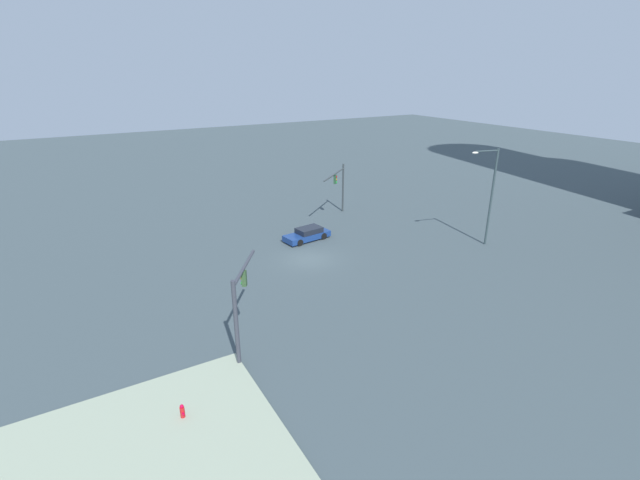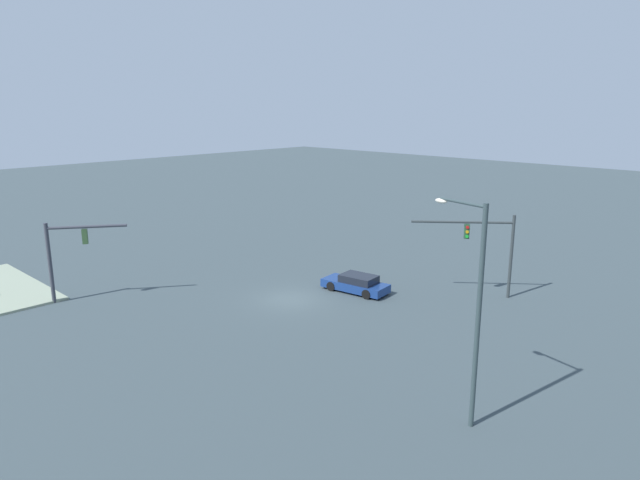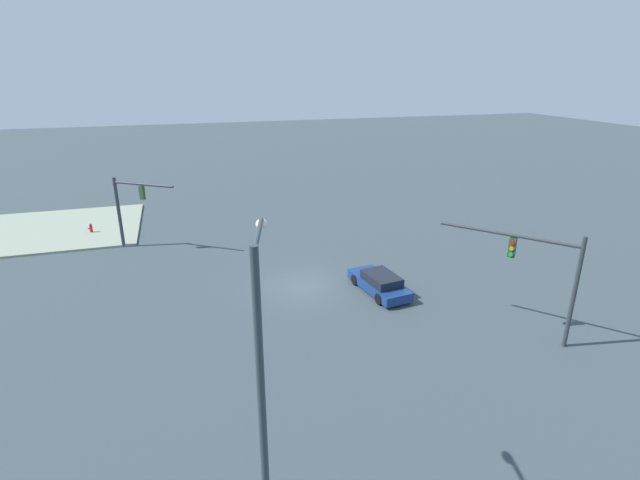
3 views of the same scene
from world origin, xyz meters
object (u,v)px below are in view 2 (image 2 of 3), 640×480
at_px(traffic_signal_near_corner, 487,241).
at_px(traffic_signal_opposite_side, 66,249).
at_px(sedan_car_approaching, 356,284).
at_px(streetlamp_curved_arm, 474,300).

xyz_separation_m(traffic_signal_near_corner, traffic_signal_opposite_side, (19.21, -18.72, -0.29)).
height_order(traffic_signal_near_corner, sedan_car_approaching, traffic_signal_near_corner).
bearing_deg(sedan_car_approaching, streetlamp_curved_arm, 138.06).
bearing_deg(sedan_car_approaching, traffic_signal_opposite_side, 42.15).
bearing_deg(traffic_signal_opposite_side, traffic_signal_near_corner, -9.57).
xyz_separation_m(traffic_signal_opposite_side, sedan_car_approaching, (-14.18, 11.99, -2.94)).
xyz_separation_m(streetlamp_curved_arm, sedan_car_approaching, (-9.32, -13.65, -4.59)).
xyz_separation_m(traffic_signal_opposite_side, streetlamp_curved_arm, (-4.86, 25.64, 1.65)).
bearing_deg(streetlamp_curved_arm, sedan_car_approaching, -20.05).
xyz_separation_m(traffic_signal_near_corner, streetlamp_curved_arm, (14.35, 6.92, 1.37)).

